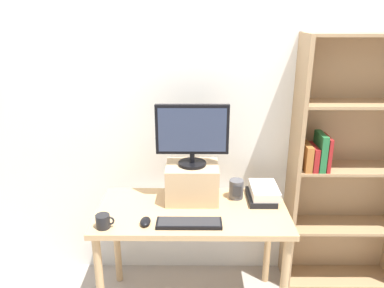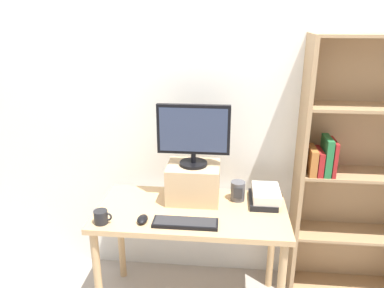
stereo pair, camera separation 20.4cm
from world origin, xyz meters
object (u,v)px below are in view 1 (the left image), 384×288
at_px(book_stack, 263,193).
at_px(desk, 192,222).
at_px(computer_monitor, 192,133).
at_px(riser_box, 192,182).
at_px(coffee_mug, 103,221).
at_px(desk_speaker, 236,189).
at_px(bookshelf_unit, 348,166).
at_px(keyboard, 189,223).
at_px(computer_mouse, 145,221).

bearing_deg(book_stack, desk, -164.09).
xyz_separation_m(desk, book_stack, (0.48, 0.14, 0.15)).
bearing_deg(computer_monitor, book_stack, -0.89).
relative_size(riser_box, computer_monitor, 0.74).
height_order(coffee_mug, desk_speaker, desk_speaker).
xyz_separation_m(computer_monitor, book_stack, (0.48, -0.01, -0.42)).
distance_m(bookshelf_unit, keyboard, 1.25).
height_order(desk, bookshelf_unit, bookshelf_unit).
bearing_deg(book_stack, computer_monitor, 179.11).
height_order(computer_mouse, desk_speaker, desk_speaker).
distance_m(computer_mouse, desk_speaker, 0.68).
bearing_deg(book_stack, keyboard, -146.51).
xyz_separation_m(desk, computer_monitor, (-0.00, 0.14, 0.57)).
relative_size(riser_box, desk_speaker, 2.63).
bearing_deg(coffee_mug, computer_monitor, 35.13).
relative_size(desk, coffee_mug, 11.08).
xyz_separation_m(keyboard, coffee_mug, (-0.51, -0.03, 0.03)).
height_order(desk, coffee_mug, coffee_mug).
xyz_separation_m(riser_box, coffee_mug, (-0.52, -0.37, -0.08)).
relative_size(computer_monitor, book_stack, 1.78).
distance_m(bookshelf_unit, computer_monitor, 1.16).
bearing_deg(desk_speaker, computer_monitor, -176.89).
relative_size(desk, riser_box, 3.55).
xyz_separation_m(desk, computer_mouse, (-0.28, -0.18, 0.12)).
bearing_deg(desk, bookshelf_unit, 16.28).
bearing_deg(riser_box, computer_monitor, -90.00).
xyz_separation_m(desk, keyboard, (-0.02, -0.19, 0.11)).
bearing_deg(coffee_mug, desk_speaker, 24.99).
bearing_deg(coffee_mug, computer_mouse, 9.09).
bearing_deg(desk_speaker, book_stack, -7.58).
bearing_deg(desk, computer_mouse, -146.65).
bearing_deg(computer_mouse, desk, 33.35).
relative_size(bookshelf_unit, keyboard, 4.72).
distance_m(computer_monitor, coffee_mug, 0.77).
distance_m(computer_mouse, coffee_mug, 0.25).
xyz_separation_m(desk, riser_box, (-0.00, 0.15, 0.22)).
height_order(computer_monitor, book_stack, computer_monitor).
distance_m(keyboard, desk_speaker, 0.48).
distance_m(computer_monitor, computer_mouse, 0.63).
height_order(computer_monitor, desk_speaker, computer_monitor).
distance_m(keyboard, book_stack, 0.60).
distance_m(desk, book_stack, 0.52).
bearing_deg(keyboard, computer_mouse, 178.44).
relative_size(riser_box, coffee_mug, 3.12).
relative_size(book_stack, coffee_mug, 2.39).
relative_size(computer_monitor, desk_speaker, 3.57).
bearing_deg(riser_box, bookshelf_unit, 9.13).
height_order(riser_box, computer_monitor, computer_monitor).
xyz_separation_m(bookshelf_unit, keyboard, (-1.13, -0.52, -0.16)).
relative_size(bookshelf_unit, riser_box, 5.33).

